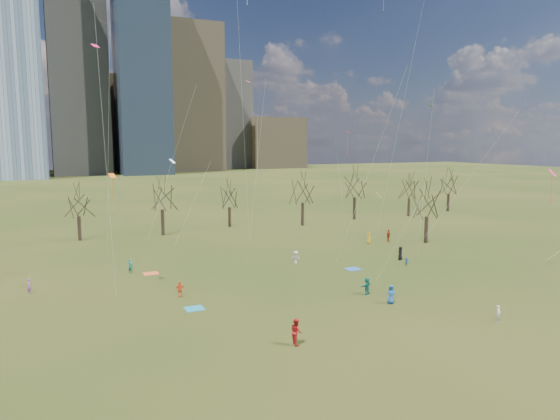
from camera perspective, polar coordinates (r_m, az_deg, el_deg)
name	(u,v)px	position (r m, az deg, el deg)	size (l,w,h in m)	color
ground	(337,304)	(45.77, 6.50, -10.57)	(500.00, 500.00, 0.00)	black
downtown_skyline	(91,88)	(249.64, -20.83, 12.91)	(212.50, 78.00, 118.00)	slate
bare_tree_row	(211,196)	(78.02, -7.95, 1.61)	(113.04, 29.80, 9.50)	black
blanket_teal	(194,309)	(44.78, -9.76, -11.04)	(1.60, 1.50, 0.03)	teal
blanket_navy	(353,269)	(57.87, 8.34, -6.68)	(1.60, 1.50, 0.03)	#2353A7
blanket_crimson	(151,273)	(57.14, -14.55, -7.04)	(1.60, 1.50, 0.03)	#CF4E29
person_0	(391,294)	(46.26, 12.57, -9.40)	(0.84, 0.55, 1.72)	#225794
person_1	(498,314)	(44.48, 23.68, -10.80)	(0.51, 0.33, 1.39)	silver
person_2	(296,331)	(36.59, 1.88, -13.70)	(0.94, 0.73, 1.94)	red
person_4	(180,289)	(47.86, -11.34, -8.89)	(0.90, 0.38, 1.54)	#FB4B1B
person_5	(367,286)	(48.55, 9.90, -8.54)	(1.53, 0.49, 1.65)	#1A786A
person_6	(400,253)	(63.15, 13.60, -4.83)	(0.82, 0.53, 1.68)	black
person_7	(29,286)	(53.80, -26.80, -7.76)	(0.54, 0.35, 1.47)	#9251A3
person_8	(406,262)	(60.42, 14.25, -5.75)	(0.49, 0.38, 1.01)	#215492
person_9	(296,257)	(59.88, 1.80, -5.39)	(0.96, 0.55, 1.48)	silver
person_10	(388,235)	(74.32, 12.28, -2.86)	(1.05, 0.44, 1.80)	#B03519
person_12	(369,238)	(72.24, 10.10, -3.18)	(0.79, 0.51, 1.61)	gold
person_13	(130,266)	(57.66, -16.74, -6.16)	(0.59, 0.39, 1.63)	#1A7563
kites_airborne	(315,150)	(57.93, 4.01, 6.87)	(52.55, 38.34, 33.89)	orange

